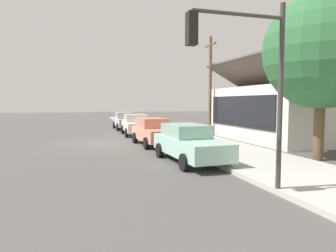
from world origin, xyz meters
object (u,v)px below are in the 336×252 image
(traffic_light_main, at_px, (246,66))
(utility_pole_wooden, at_px, (210,84))
(fire_hydrant_red, at_px, (181,137))
(car_seafoam, at_px, (189,143))
(shade_tree, at_px, (322,51))
(car_ivory, at_px, (136,124))
(car_coral, at_px, (154,131))
(car_silver, at_px, (125,121))

(traffic_light_main, relative_size, utility_pole_wooden, 0.69)
(fire_hydrant_red, bearing_deg, car_seafoam, -15.21)
(traffic_light_main, bearing_deg, utility_pole_wooden, 158.83)
(utility_pole_wooden, bearing_deg, shade_tree, 1.24)
(car_seafoam, distance_m, traffic_light_main, 5.76)
(car_ivory, bearing_deg, shade_tree, 26.89)
(shade_tree, distance_m, utility_pole_wooden, 10.91)
(car_coral, height_order, fire_hydrant_red, car_coral)
(shade_tree, height_order, traffic_light_main, shade_tree)
(car_seafoam, bearing_deg, car_ivory, 178.08)
(car_coral, distance_m, fire_hydrant_red, 1.63)
(traffic_light_main, bearing_deg, fire_hydrant_red, 170.54)
(car_silver, distance_m, car_seafoam, 16.59)
(car_ivory, distance_m, traffic_light_main, 16.57)
(shade_tree, distance_m, traffic_light_main, 7.09)
(car_silver, xyz_separation_m, car_coral, (11.18, -0.05, -0.00))
(car_silver, relative_size, car_ivory, 1.01)
(car_silver, bearing_deg, traffic_light_main, -0.13)
(fire_hydrant_red, bearing_deg, shade_tree, 34.24)
(car_ivory, bearing_deg, utility_pole_wooden, 74.99)
(car_silver, distance_m, traffic_light_main, 21.85)
(utility_pole_wooden, xyz_separation_m, fire_hydrant_red, (4.65, -4.00, -3.43))
(car_seafoam, bearing_deg, car_coral, 179.44)
(car_coral, relative_size, fire_hydrant_red, 6.20)
(car_silver, xyz_separation_m, traffic_light_main, (21.68, -0.21, 2.68))
(car_ivory, distance_m, fire_hydrant_red, 6.55)
(car_ivory, xyz_separation_m, shade_tree, (12.61, 5.66, 3.92))
(car_ivory, bearing_deg, fire_hydrant_red, 15.29)
(car_ivory, distance_m, car_seafoam, 11.26)
(traffic_light_main, bearing_deg, car_coral, 179.13)
(car_coral, height_order, utility_pole_wooden, utility_pole_wooden)
(car_ivory, relative_size, car_coral, 1.06)
(car_ivory, bearing_deg, car_coral, 1.98)
(car_ivory, height_order, car_seafoam, same)
(car_silver, height_order, car_seafoam, same)
(traffic_light_main, bearing_deg, shade_tree, 122.38)
(car_silver, height_order, shade_tree, shade_tree)
(car_silver, relative_size, utility_pole_wooden, 0.63)
(traffic_light_main, distance_m, fire_hydrant_red, 10.53)
(car_ivory, relative_size, shade_tree, 0.64)
(car_seafoam, xyz_separation_m, shade_tree, (1.35, 5.56, 3.92))
(shade_tree, bearing_deg, car_silver, -162.41)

